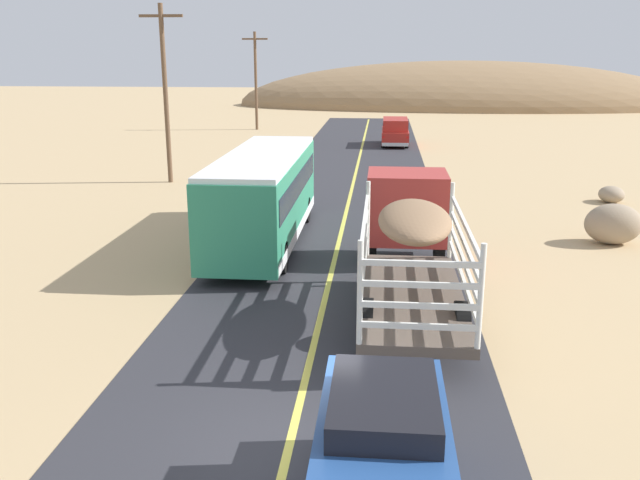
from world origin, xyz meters
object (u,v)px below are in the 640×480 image
livestock_truck (409,224)px  power_pole_far (256,78)px  power_pole_mid (165,90)px  suv_near (382,466)px  boulder_mid_field (611,194)px  bus (264,196)px  boulder_near_shoulder (613,224)px  car_far (395,131)px

livestock_truck → power_pole_far: bearing=106.6°
power_pole_mid → power_pole_far: (0.00, 24.86, -0.34)m
suv_near → power_pole_mid: power_pole_mid is taller
power_pole_mid → boulder_mid_field: bearing=-8.0°
bus → boulder_mid_field: (14.47, 8.21, -1.37)m
suv_near → boulder_near_shoulder: suv_near is taller
livestock_truck → power_pole_far: (-11.85, 39.81, 2.61)m
power_pole_mid → boulder_mid_field: size_ratio=7.03×
car_far → boulder_near_shoulder: (7.33, -25.47, -0.36)m
bus → boulder_mid_field: bus is taller
suv_near → power_pole_far: bearing=102.4°
suv_near → livestock_truck: size_ratio=0.48×
bus → car_far: (4.96, 26.60, -0.66)m
livestock_truck → boulder_mid_field: size_ratio=7.67×
bus → livestock_truck: bearing=-37.2°
livestock_truck → boulder_near_shoulder: size_ratio=4.90×
livestock_truck → boulder_near_shoulder: 8.90m
suv_near → boulder_near_shoulder: bearing=63.1°
bus → power_pole_far: size_ratio=1.22×
livestock_truck → car_far: 30.35m
car_far → power_pole_mid: 19.79m
boulder_mid_field → power_pole_mid: bearing=172.0°
suv_near → livestock_truck: (0.70, 11.04, 0.64)m
power_pole_far → power_pole_mid: bearing=-90.0°
power_pole_mid → power_pole_far: power_pole_mid is taller
bus → suv_near: bearing=-74.1°
boulder_mid_field → power_pole_far: bearing=127.5°
suv_near → livestock_truck: livestock_truck is taller
bus → power_pole_far: bearing=100.9°
boulder_mid_field → livestock_truck: bearing=-128.6°
car_far → power_pole_far: bearing=141.5°
car_far → boulder_mid_field: 20.72m
power_pole_far → boulder_mid_field: size_ratio=6.50×
suv_near → power_pole_far: power_pole_far is taller
livestock_truck → bus: bus is taller
power_pole_mid → power_pole_far: size_ratio=1.08×
suv_near → bus: bus is taller
boulder_near_shoulder → boulder_mid_field: size_ratio=1.57×
car_far → boulder_mid_field: size_ratio=3.65×
suv_near → boulder_near_shoulder: 17.85m
livestock_truck → power_pole_mid: (-11.85, 14.95, 2.96)m
livestock_truck → power_pole_mid: 19.30m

